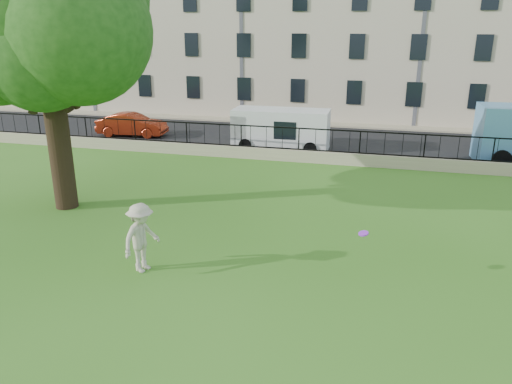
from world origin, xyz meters
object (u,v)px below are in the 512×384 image
(man, at_px, (141,238))
(frisbee, at_px, (363,233))
(white_van, at_px, (281,129))
(red_sedan, at_px, (132,125))
(tree, at_px, (40,12))

(man, bearing_deg, frisbee, -63.73)
(white_van, bearing_deg, frisbee, -70.89)
(man, height_order, red_sedan, man)
(red_sedan, bearing_deg, tree, -169.41)
(tree, xyz_separation_m, frisbee, (11.28, -3.10, -5.63))
(tree, xyz_separation_m, white_van, (6.12, 11.05, -5.90))
(white_van, bearing_deg, man, -93.95)
(red_sedan, bearing_deg, white_van, -101.43)
(tree, distance_m, frisbee, 12.98)
(red_sedan, height_order, white_van, white_van)
(tree, distance_m, white_van, 13.94)
(red_sedan, bearing_deg, frisbee, -141.25)
(tree, distance_m, red_sedan, 14.03)
(frisbee, height_order, white_van, white_van)
(man, relative_size, white_van, 0.38)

